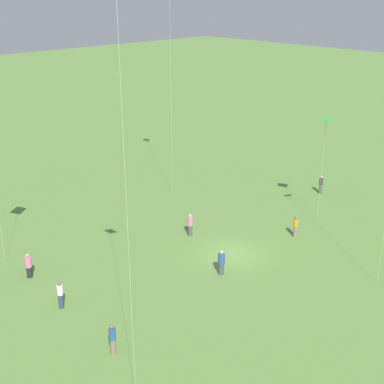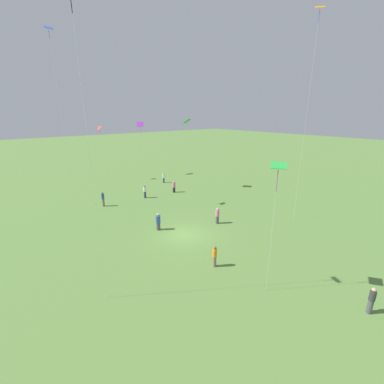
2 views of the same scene
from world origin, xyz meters
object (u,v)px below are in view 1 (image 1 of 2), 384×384
at_px(person_4, 29,266).
at_px(person_6, 190,225).
at_px(person_7, 321,185).
at_px(person_2, 295,226).
at_px(person_5, 221,263).
at_px(kite_6, 326,123).
at_px(person_0, 60,295).
at_px(person_3, 113,339).

bearing_deg(person_4, person_6, -26.39).
relative_size(person_6, person_7, 1.02).
relative_size(person_2, person_5, 0.98).
relative_size(person_6, kite_6, 0.21).
bearing_deg(person_0, person_2, 119.70).
xyz_separation_m(person_4, person_7, (-26.67, 4.92, 0.02)).
bearing_deg(person_4, person_5, -55.28).
xyz_separation_m(person_2, person_6, (5.56, -5.77, 0.00)).
bearing_deg(person_5, person_3, -44.22).
xyz_separation_m(person_0, person_2, (-17.91, 4.06, -0.02)).
height_order(person_0, person_2, person_0).
relative_size(person_0, person_7, 1.03).
relative_size(person_2, person_4, 0.99).
bearing_deg(person_6, person_2, -109.83).
distance_m(person_5, person_7, 17.69).
height_order(person_4, person_7, person_4).
relative_size(person_3, person_4, 1.08).
distance_m(person_4, kite_6, 24.17).
bearing_deg(person_0, person_3, 38.77).
xyz_separation_m(person_0, person_3, (0.37, 5.68, 0.05)).
bearing_deg(person_0, person_6, 140.35).
xyz_separation_m(person_4, person_6, (-11.95, 2.87, 0.02)).
relative_size(person_0, person_3, 0.95).
distance_m(person_4, person_7, 27.12).
xyz_separation_m(person_0, person_4, (-0.40, -4.57, -0.04)).
relative_size(person_2, person_7, 1.00).
distance_m(person_2, person_5, 8.16).
distance_m(person_2, person_6, 8.01).
bearing_deg(person_7, person_0, -12.27).
distance_m(person_7, kite_6, 9.26).
relative_size(person_3, person_7, 1.08).
bearing_deg(person_3, person_0, 4.84).
height_order(person_2, person_3, person_3).
relative_size(person_0, kite_6, 0.21).
bearing_deg(person_0, kite_6, 123.90).
bearing_deg(person_2, person_7, 150.94).
bearing_deg(person_3, person_5, -71.79).
distance_m(person_6, kite_6, 13.10).
distance_m(person_3, kite_6, 23.66).
xyz_separation_m(person_0, person_5, (-9.75, 3.95, -0.03)).
distance_m(person_5, person_6, 6.23).
distance_m(person_3, person_6, 14.71).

